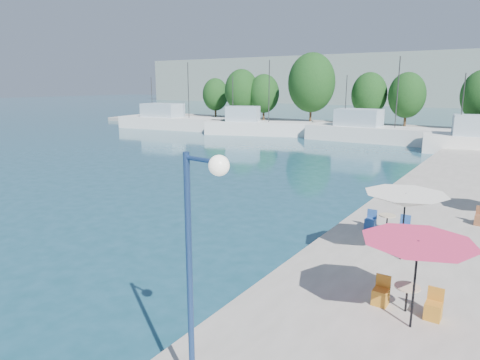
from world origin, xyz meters
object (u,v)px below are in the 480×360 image
Objects in this scene: trawler_02 at (256,127)px; street_lamp at (200,236)px; trawler_01 at (176,122)px; umbrella_pink at (418,250)px; umbrella_white at (405,200)px; trawler_03 at (375,133)px.

trawler_02 reaches higher than street_lamp.
trawler_02 is at bearing -7.07° from trawler_01.
umbrella_pink is at bearing 67.17° from street_lamp.
street_lamp is (-1.51, -9.49, 1.28)m from umbrella_white.
street_lamp is at bearing -99.05° from umbrella_white.
trawler_02 reaches higher than umbrella_white.
umbrella_white is (-1.32, 4.42, 0.08)m from umbrella_pink.
trawler_01 is 29.91m from trawler_03.
umbrella_white is 9.69m from street_lamp.
trawler_02 is at bearing 126.82° from street_lamp.
umbrella_white is at bearing -73.15° from trawler_03.
trawler_01 is 6.90× the size of umbrella_pink.
umbrella_white is at bearing 87.29° from street_lamp.
trawler_03 is 3.43× the size of street_lamp.
trawler_02 reaches higher than umbrella_pink.
trawler_02 is 5.07× the size of umbrella_white.
trawler_02 is 43.77m from umbrella_white.
umbrella_white is at bearing -47.51° from trawler_01.
street_lamp is at bearing -79.41° from trawler_02.
trawler_01 is 53.57m from umbrella_white.
umbrella_pink is 4.61m from umbrella_white.
street_lamp is (10.04, -45.48, 3.02)m from trawler_03.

